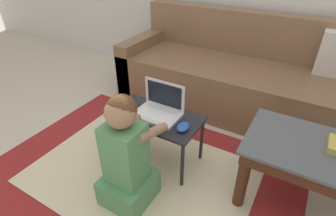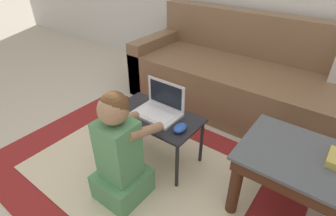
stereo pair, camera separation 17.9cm
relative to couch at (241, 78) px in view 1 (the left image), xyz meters
name	(u,v)px [view 1 (the left image)]	position (x,y,z in m)	size (l,w,h in m)	color
ground_plane	(163,175)	(-0.15, -1.21, -0.30)	(16.00, 16.00, 0.00)	beige
area_rug	(141,174)	(-0.29, -1.28, -0.30)	(2.10, 1.47, 0.01)	maroon
couch	(241,78)	(0.00, 0.00, 0.00)	(2.29, 0.86, 0.86)	brown
laptop_desk	(156,121)	(-0.29, -1.07, 0.04)	(0.64, 0.35, 0.38)	black
laptop	(159,110)	(-0.28, -1.05, 0.12)	(0.31, 0.21, 0.22)	silver
computer_mouse	(183,127)	(-0.05, -1.12, 0.10)	(0.07, 0.11, 0.04)	#234CB2
person_seated	(127,158)	(-0.23, -1.48, 0.04)	(0.29, 0.42, 0.76)	#518E5B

